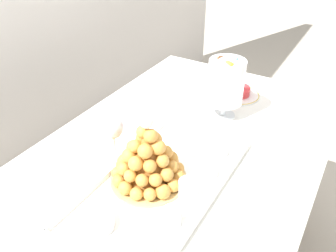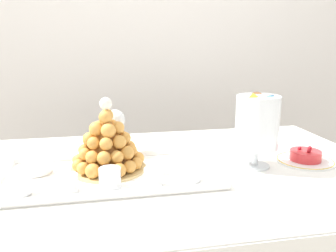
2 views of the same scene
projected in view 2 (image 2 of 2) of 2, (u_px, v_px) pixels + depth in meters
name	position (u px, v px, depth m)	size (l,w,h in m)	color
backdrop_wall	(140.00, 30.00, 2.08)	(4.80, 0.10, 2.50)	silver
buffet_table	(180.00, 198.00, 1.17)	(1.37, 0.92, 0.78)	brown
serving_tray	(112.00, 175.00, 1.06)	(0.65, 0.33, 0.02)	white
croquembouche	(108.00, 144.00, 1.08)	(0.24, 0.24, 0.23)	tan
dessert_cup_left	(20.00, 185.00, 0.92)	(0.05, 0.05, 0.06)	silver
dessert_cup_mid_left	(69.00, 184.00, 0.94)	(0.05, 0.05, 0.05)	silver
dessert_cup_centre	(110.00, 178.00, 0.96)	(0.06, 0.06, 0.06)	silver
dessert_cup_mid_right	(153.00, 178.00, 0.98)	(0.05, 0.05, 0.05)	silver
dessert_cup_right	(193.00, 174.00, 1.01)	(0.05, 0.05, 0.05)	silver
creme_brulee_ramekin	(37.00, 169.00, 1.07)	(0.09, 0.09, 0.02)	white
macaron_goblet	(257.00, 123.00, 1.12)	(0.14, 0.14, 0.26)	white
fruit_tart_plate	(305.00, 158.00, 1.20)	(0.20, 0.20, 0.05)	white
wine_glass	(115.00, 122.00, 1.22)	(0.07, 0.07, 0.17)	silver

